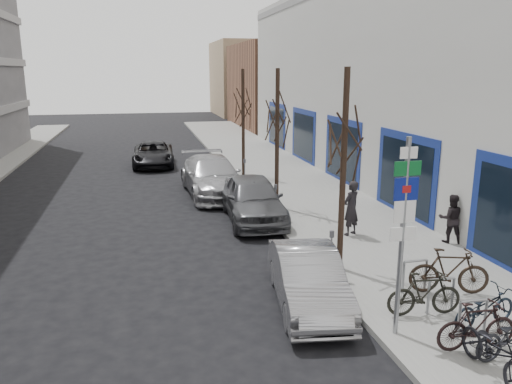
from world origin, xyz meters
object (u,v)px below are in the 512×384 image
highway_sign_pole (403,226)px  bike_near_left (495,348)px  tree_far (243,98)px  pedestrian_near (351,208)px  parked_car_front (308,278)px  parked_car_back (212,176)px  meter_front (331,249)px  lane_car (153,154)px  tree_mid (277,106)px  meter_back (245,170)px  parked_car_mid (253,199)px  pedestrian_far (451,218)px  bike_near_right (477,325)px  bike_far_inner (449,271)px  tree_near (345,123)px  bike_mid_curb (485,304)px  bike_rack (441,291)px  bike_mid_inner (424,293)px  meter_mid (276,198)px

highway_sign_pole → bike_near_left: (0.94, -1.72, -1.76)m
tree_far → pedestrian_near: size_ratio=3.04×
bike_near_left → parked_car_front: parked_car_front is taller
parked_car_front → parked_car_back: (-0.63, 11.34, 0.16)m
bike_near_left → pedestrian_near: (0.71, 7.87, 0.35)m
meter_front → lane_car: size_ratio=0.26×
tree_mid → bike_near_left: tree_mid is taller
meter_back → parked_car_mid: bearing=-98.3°
meter_back → parked_car_front: 12.15m
highway_sign_pole → parked_car_front: highway_sign_pole is taller
pedestrian_far → bike_near_right: bearing=82.0°
meter_back → bike_far_inner: (2.41, -12.55, -0.19)m
bike_near_right → pedestrian_near: 7.06m
tree_near → highway_sign_pole: bearing=-93.3°
bike_mid_curb → lane_car: size_ratio=0.33×
bike_mid_curb → meter_back: bearing=-2.2°
tree_mid → tree_far: same height
bike_rack → bike_mid_curb: (0.53, -0.77, -0.01)m
parked_car_mid → parked_car_back: parked_car_back is taller
bike_mid_curb → parked_car_back: (-3.82, 13.40, 0.19)m
highway_sign_pole → parked_car_front: bearing=123.4°
bike_mid_curb → parked_car_mid: size_ratio=0.34×
tree_far → bike_far_inner: 15.55m
bike_near_left → bike_mid_curb: bike_near_left is taller
tree_far → bike_far_inner: size_ratio=2.87×
bike_mid_inner → pedestrian_near: (0.68, 5.55, 0.39)m
parked_car_back → bike_mid_inner: bearing=-79.7°
bike_mid_curb → bike_rack: bearing=23.9°
meter_front → bike_near_left: 4.89m
bike_mid_curb → parked_car_front: (-3.19, 2.06, 0.02)m
highway_sign_pole → lane_car: (-4.25, 21.00, -1.77)m
bike_rack → tree_near: size_ratio=0.41×
tree_far → meter_mid: size_ratio=4.33×
bike_mid_inner → tree_near: bearing=21.6°
highway_sign_pole → bike_near_right: highway_sign_pole is taller
meter_back → lane_car: size_ratio=0.26×
tree_far → parked_car_mid: bearing=-99.0°
meter_mid → meter_front: bearing=-90.0°
bike_rack → bike_near_left: (-0.46, -2.33, 0.04)m
meter_front → bike_near_left: size_ratio=0.71×
tree_mid → bike_near_right: bearing=-84.8°
meter_front → pedestrian_near: pedestrian_near is taller
bike_near_right → pedestrian_near: bearing=-0.6°
bike_near_left → meter_back: bearing=95.5°
highway_sign_pole → parked_car_mid: bearing=96.4°
tree_near → tree_mid: 6.50m
meter_back → bike_near_right: bearing=-84.4°
bike_near_right → tree_mid: bearing=8.4°
parked_car_front → pedestrian_near: size_ratio=2.26×
bike_near_right → lane_car: size_ratio=0.34×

